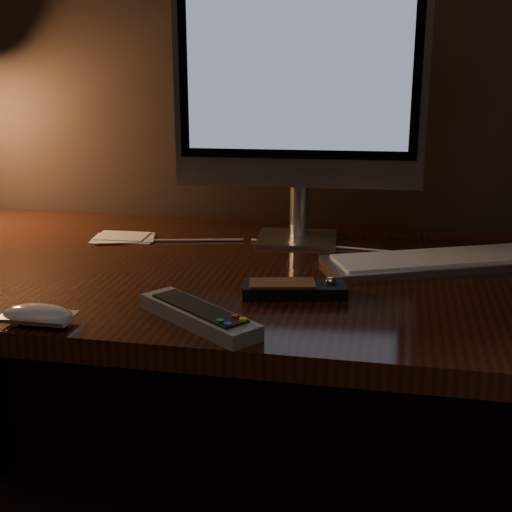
% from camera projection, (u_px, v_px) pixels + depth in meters
% --- Properties ---
extents(desk, '(1.60, 0.75, 0.75)m').
position_uv_depth(desk, '(237.00, 318.00, 1.44)').
color(desk, black).
rests_on(desk, ground).
extents(monitor, '(0.51, 0.16, 0.53)m').
position_uv_depth(monitor, '(299.00, 89.00, 1.43)').
color(monitor, silver).
rests_on(monitor, desk).
extents(keyboard, '(0.51, 0.32, 0.02)m').
position_uv_depth(keyboard, '(454.00, 260.00, 1.35)').
color(keyboard, silver).
rests_on(keyboard, desk).
extents(mouse, '(0.11, 0.06, 0.02)m').
position_uv_depth(mouse, '(38.00, 317.00, 1.06)').
color(mouse, white).
rests_on(mouse, desk).
extents(media_remote, '(0.18, 0.10, 0.03)m').
position_uv_depth(media_remote, '(294.00, 289.00, 1.18)').
color(media_remote, black).
rests_on(media_remote, desk).
extents(tv_remote, '(0.22, 0.18, 0.03)m').
position_uv_depth(tv_remote, '(199.00, 315.00, 1.06)').
color(tv_remote, gray).
rests_on(tv_remote, desk).
extents(papers, '(0.14, 0.11, 0.01)m').
position_uv_depth(papers, '(123.00, 238.00, 1.53)').
color(papers, white).
rests_on(papers, desk).
extents(cable, '(0.61, 0.02, 0.01)m').
position_uv_depth(cable, '(242.00, 244.00, 1.48)').
color(cable, white).
rests_on(cable, desk).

